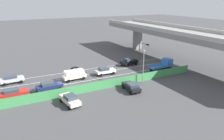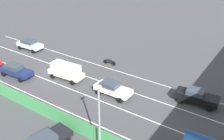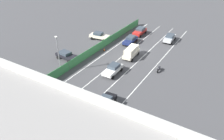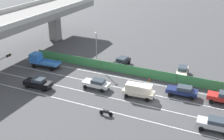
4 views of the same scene
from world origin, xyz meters
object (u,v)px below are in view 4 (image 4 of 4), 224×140
car_hatchback_white (97,83)px  parked_sedan_cream (182,71)px  car_sedan_navy (182,91)px  traffic_cone (150,79)px  car_sedan_black (38,83)px  traffic_light (1,66)px  motorcycle (106,112)px  flatbed_truck_blue (40,60)px  street_lamp (96,46)px  car_van_cream (139,90)px  car_sedan_red (224,97)px  car_sedan_silver (215,124)px  parked_sedan_dark (121,61)px

car_hatchback_white → parked_sedan_cream: size_ratio=0.92×
car_sedan_navy → traffic_cone: size_ratio=8.26×
car_sedan_black → traffic_light: traffic_light is taller
car_hatchback_white → motorcycle: 8.09m
flatbed_truck_blue → traffic_cone: 20.79m
traffic_light → street_lamp: 16.85m
car_van_cream → car_sedan_navy: 6.71m
car_sedan_red → traffic_cone: (2.46, 12.08, -0.68)m
motorcycle → parked_sedan_cream: size_ratio=0.41×
car_sedan_navy → motorcycle: 12.71m
traffic_light → traffic_cone: 24.16m
flatbed_truck_blue → traffic_cone: bearing=-82.1°
car_sedan_silver → car_van_cream: bearing=71.4°
motorcycle → car_hatchback_white: bearing=36.9°
car_sedan_red → traffic_light: bearing=106.0°
traffic_light → car_sedan_red: bearing=-74.0°
car_sedan_navy → car_van_cream: bearing=118.6°
car_hatchback_white → car_van_cream: (0.12, -7.07, 0.30)m
car_sedan_black → motorcycle: size_ratio=2.43×
parked_sedan_cream → traffic_light: traffic_light is taller
parked_sedan_cream → traffic_light: bearing=122.6°
car_hatchback_white → traffic_light: (-5.65, 13.94, 2.69)m
car_sedan_black → parked_sedan_cream: bearing=-54.2°
car_hatchback_white → parked_sedan_cream: bearing=-47.1°
car_sedan_red → motorcycle: size_ratio=2.36×
parked_sedan_cream → parked_sedan_dark: 11.51m
flatbed_truck_blue → traffic_light: size_ratio=1.17×
car_van_cream → parked_sedan_dark: (10.29, 7.22, -0.32)m
car_sedan_silver → parked_sedan_cream: parked_sedan_cream is taller
car_sedan_red → car_hatchback_white: bearing=101.3°
car_sedan_black → flatbed_truck_blue: bearing=35.7°
car_van_cream → traffic_cone: (6.12, 0.24, -0.93)m
street_lamp → traffic_cone: 11.88m
car_sedan_silver → car_sedan_black: car_sedan_black is taller
street_lamp → traffic_light: bearing=144.9°
car_hatchback_white → car_sedan_navy: car_sedan_navy is taller
traffic_cone → motorcycle: bearing=171.1°
car_sedan_silver → flatbed_truck_blue: 33.08m
traffic_cone → car_hatchback_white: bearing=132.4°
car_sedan_black → parked_sedan_dark: car_sedan_black is taller
car_sedan_black → car_sedan_navy: size_ratio=1.00×
car_hatchback_white → traffic_cone: car_hatchback_white is taller
parked_sedan_cream → parked_sedan_dark: size_ratio=1.02×
car_hatchback_white → flatbed_truck_blue: flatbed_truck_blue is taller
parked_sedan_dark → car_van_cream: bearing=-144.9°
parked_sedan_dark → car_sedan_black: bearing=149.4°
car_hatchback_white → parked_sedan_cream: 15.50m
car_sedan_navy → parked_sedan_dark: bearing=61.6°
car_sedan_silver → motorcycle: (-2.71, 13.71, -0.46)m
car_hatchback_white → motorcycle: car_hatchback_white is taller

